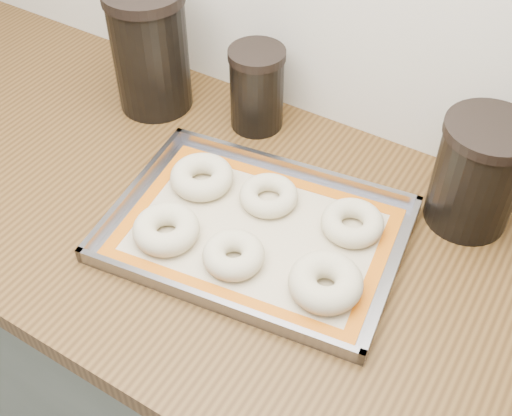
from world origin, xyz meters
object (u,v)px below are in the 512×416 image
Objects in this scene: bagel_front_mid at (234,255)px; canister_mid at (257,88)px; baking_tray at (256,231)px; bagel_front_left at (166,229)px; bagel_back_right at (352,223)px; bagel_back_left at (202,177)px; canister_right at (478,174)px; bagel_back_mid at (269,196)px; canister_left at (150,50)px; bagel_front_right at (326,282)px.

bagel_front_mid is 0.60× the size of canister_mid.
baking_tray is 0.07m from bagel_front_mid.
bagel_front_left is 0.30m from bagel_back_right.
bagel_front_left is 0.66× the size of canister_mid.
bagel_back_right is (0.27, 0.04, -0.00)m from bagel_back_left.
bagel_back_right reaches higher than baking_tray.
canister_right is at bearing 46.77° from bagel_front_mid.
canister_left is (-0.34, 0.13, 0.10)m from bagel_back_mid.
bagel_back_mid is 0.97× the size of bagel_back_right.
bagel_front_right is 1.01× the size of bagel_back_left.
canister_left is (-0.24, 0.29, 0.10)m from bagel_front_left.
bagel_back_left is at bearing 161.78° from bagel_front_right.
bagel_front_mid is 0.88× the size of bagel_back_left.
canister_mid is (-0.13, 0.18, 0.06)m from bagel_back_mid.
baking_tray is at bearing 162.22° from bagel_front_right.
bagel_front_mid is 0.36m from canister_mid.
canister_mid is at bearing 121.32° from baking_tray.
canister_right reaches higher than baking_tray.
canister_left is (-0.36, 0.20, 0.11)m from baking_tray.
baking_tray is 0.15m from bagel_back_left.
bagel_back_mid is (-0.02, 0.14, -0.00)m from bagel_front_mid.
canister_left is at bearing 166.55° from bagel_back_right.
bagel_back_mid is (0.10, 0.15, -0.00)m from bagel_front_left.
canister_left reaches higher than bagel_front_left.
bagel_front_left is (-0.11, -0.08, 0.02)m from baking_tray.
baking_tray is 0.15m from bagel_back_right.
canister_mid is at bearing 126.68° from bagel_back_mid.
bagel_front_mid is at bearing -39.84° from bagel_back_left.
bagel_back_left is at bearing -169.00° from bagel_back_mid.
bagel_front_right is 0.43m from canister_mid.
canister_mid reaches higher than bagel_back_right.
canister_left is at bearing -178.81° from canister_right.
canister_left is at bearing 130.37° from bagel_front_left.
bagel_front_mid is at bearing -64.14° from canister_mid.
bagel_back_left is at bearing -171.78° from bagel_back_right.
baking_tray is at bearing -18.70° from bagel_back_left.
bagel_back_left reaches higher than bagel_back_right.
bagel_front_right is (0.15, -0.05, 0.02)m from baking_tray.
bagel_front_left is 0.56× the size of canister_right.
baking_tray is 0.30m from canister_mid.
bagel_front_mid is 0.18m from bagel_back_left.
canister_left is (-0.36, 0.27, 0.10)m from bagel_front_mid.
bagel_front_mid is at bearing 5.79° from bagel_front_left.
bagel_back_right is 0.42× the size of canister_left.
canister_mid reaches higher than baking_tray.
bagel_front_right is at bearing -44.64° from canister_mid.
bagel_front_mid is at bearing -81.06° from bagel_back_mid.
bagel_front_mid is at bearing -170.53° from bagel_front_right.
bagel_back_right is 0.51m from canister_left.
canister_left is (-0.22, 0.15, 0.10)m from bagel_back_left.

